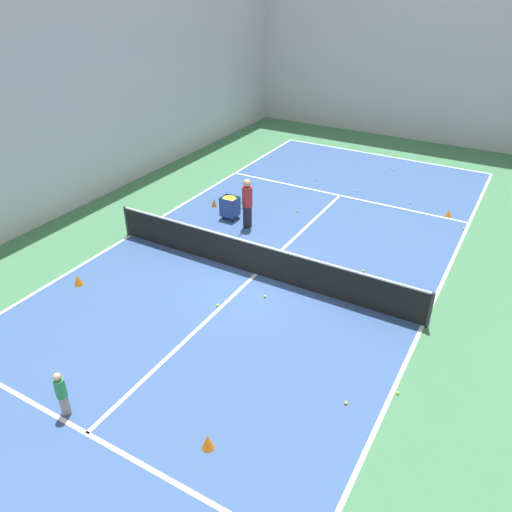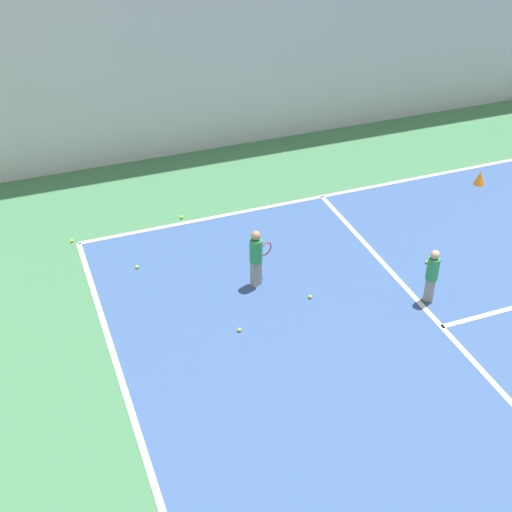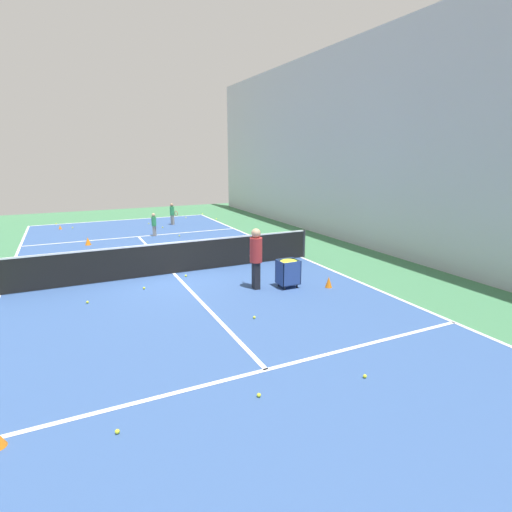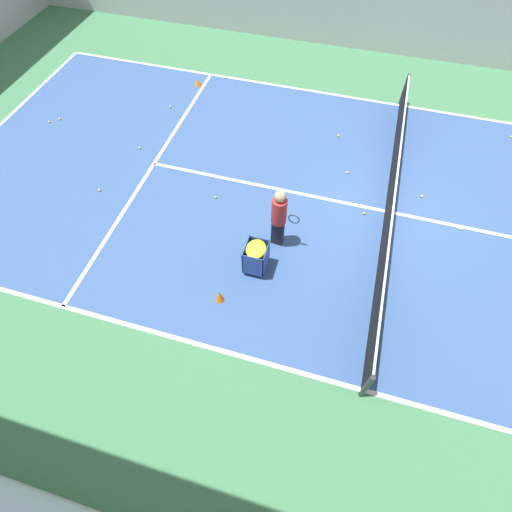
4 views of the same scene
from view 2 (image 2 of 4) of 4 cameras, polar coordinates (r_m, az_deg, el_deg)
line_baseline_near at (r=11.42m, az=-9.99°, el=-11.99°), size 10.01×0.10×0.00m
line_service_near at (r=13.12m, az=14.63°, el=-5.50°), size 10.01×0.10×0.00m
player_near_baseline at (r=13.30m, az=0.03°, el=0.12°), size 0.38×0.56×1.21m
child_midcourt at (r=13.30m, az=13.91°, el=-1.30°), size 0.31×0.31×1.12m
training_cone_3 at (r=17.82m, az=17.48°, el=5.99°), size 0.27×0.27×0.35m
tennis_ball_0 at (r=15.79m, az=-5.98°, el=3.12°), size 0.07×0.07×0.07m
tennis_ball_6 at (r=14.31m, az=-9.49°, el=-0.86°), size 0.07×0.07×0.07m
tennis_ball_9 at (r=15.39m, az=-14.53°, el=1.20°), size 0.07×0.07×0.07m
tennis_ball_10 at (r=13.37m, az=4.35°, el=-3.26°), size 0.07×0.07×0.07m
tennis_ball_13 at (r=14.66m, az=13.52°, el=-0.46°), size 0.07×0.07×0.07m
tennis_ball_16 at (r=12.59m, az=-1.34°, el=-5.93°), size 0.07×0.07×0.07m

